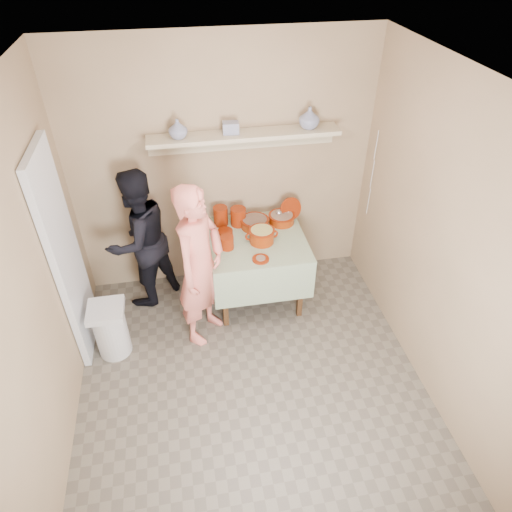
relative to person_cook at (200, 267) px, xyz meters
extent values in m
plane|color=#645B4F|center=(0.34, -0.85, -0.82)|extent=(3.50, 3.50, 0.00)
cube|color=silver|center=(-1.12, 0.10, 0.18)|extent=(0.06, 0.70, 2.00)
cylinder|color=#6B1A07|center=(0.28, 0.74, 0.04)|extent=(0.15, 0.15, 0.20)
cylinder|color=#6B1A07|center=(0.45, 0.70, 0.04)|extent=(0.16, 0.16, 0.19)
cylinder|color=#6B1A07|center=(0.28, 0.32, 0.01)|extent=(0.13, 0.13, 0.13)
cylinder|color=#6B1A07|center=(0.30, 0.55, -0.03)|extent=(0.15, 0.15, 0.05)
cylinder|color=#6B1A07|center=(1.01, 0.71, 0.06)|extent=(0.26, 0.16, 0.23)
imported|color=navy|center=(1.16, 0.77, 1.00)|extent=(0.24, 0.24, 0.20)
imported|color=navy|center=(-0.06, 0.76, 0.99)|extent=(0.22, 0.22, 0.18)
cube|color=navy|center=(0.42, 0.78, 0.96)|extent=(0.16, 0.12, 0.11)
imported|color=#EB7465|center=(0.00, 0.00, 0.00)|extent=(0.67, 0.71, 1.64)
imported|color=black|center=(-0.56, 0.62, -0.07)|extent=(0.92, 0.91, 1.50)
cube|color=#A08462|center=(0.34, 0.91, 0.48)|extent=(3.00, 0.02, 2.60)
cube|color=#A08462|center=(-1.17, -0.85, 0.48)|extent=(0.02, 3.50, 2.60)
cube|color=#A08462|center=(1.85, -0.85, 0.48)|extent=(0.02, 3.50, 2.60)
cube|color=silver|center=(0.34, -0.85, 1.79)|extent=(3.00, 3.50, 0.02)
cube|color=#4C2D16|center=(0.21, 0.05, -0.46)|extent=(0.05, 0.05, 0.71)
cube|color=#4C2D16|center=(0.97, 0.05, -0.46)|extent=(0.05, 0.05, 0.71)
cube|color=#4C2D16|center=(0.21, 0.81, -0.46)|extent=(0.05, 0.05, 0.71)
cube|color=#4C2D16|center=(0.97, 0.81, -0.46)|extent=(0.05, 0.05, 0.71)
cube|color=#4C2D16|center=(0.59, 0.43, -0.09)|extent=(0.90, 0.90, 0.04)
cube|color=#29591E|center=(0.59, 0.43, -0.06)|extent=(0.96, 0.96, 0.01)
cube|color=#29591E|center=(0.59, -0.05, -0.28)|extent=(0.96, 0.01, 0.44)
cube|color=#29591E|center=(0.59, 0.91, -0.28)|extent=(0.96, 0.01, 0.44)
cube|color=#29591E|center=(0.11, 0.43, -0.28)|extent=(0.01, 0.96, 0.44)
cube|color=#29591E|center=(1.07, 0.43, -0.28)|extent=(0.01, 0.96, 0.44)
cylinder|color=maroon|center=(0.61, 0.62, -0.01)|extent=(0.28, 0.28, 0.09)
cylinder|color=#6B1A07|center=(0.61, 0.62, 0.03)|extent=(0.30, 0.30, 0.01)
cylinder|color=brown|center=(0.61, 0.62, 0.02)|extent=(0.25, 0.25, 0.05)
cylinder|color=maroon|center=(0.90, 0.65, -0.01)|extent=(0.26, 0.26, 0.09)
cylinder|color=#6B1A07|center=(0.90, 0.65, 0.03)|extent=(0.28, 0.28, 0.01)
cylinder|color=#8C6B54|center=(0.90, 0.65, 0.02)|extent=(0.23, 0.23, 0.05)
cylinder|color=silver|center=(0.91, 0.56, 0.12)|extent=(0.01, 0.22, 0.16)
sphere|color=silver|center=(0.87, 0.68, 0.05)|extent=(0.07, 0.07, 0.07)
cylinder|color=maroon|center=(0.63, 0.35, 0.01)|extent=(0.24, 0.24, 0.14)
cylinder|color=#6B1A07|center=(0.63, 0.35, 0.08)|extent=(0.25, 0.25, 0.01)
cylinder|color=tan|center=(0.63, 0.35, 0.06)|extent=(0.21, 0.21, 0.05)
torus|color=#6B1A07|center=(0.51, 0.35, 0.02)|extent=(0.09, 0.02, 0.09)
torus|color=#6B1A07|center=(0.75, 0.35, 0.02)|extent=(0.09, 0.02, 0.09)
cylinder|color=#6B1A07|center=(0.57, 0.07, -0.05)|extent=(0.16, 0.16, 0.02)
cylinder|color=#8C6B54|center=(0.57, 0.07, -0.04)|extent=(0.09, 0.09, 0.01)
cube|color=#C4B491|center=(0.54, 0.77, 0.88)|extent=(1.80, 0.25, 0.04)
cube|color=#C4B491|center=(0.54, 0.89, 0.78)|extent=(1.80, 0.02, 0.18)
cylinder|color=silver|center=(-0.87, -0.11, -0.57)|extent=(0.30, 0.30, 0.50)
cube|color=silver|center=(-0.87, -0.11, -0.29)|extent=(0.32, 0.32, 0.06)
cylinder|color=silver|center=(1.81, 0.65, 0.73)|extent=(0.01, 0.01, 0.30)
cylinder|color=silver|center=(1.81, 0.63, 0.43)|extent=(0.01, 0.01, 0.30)
cylinder|color=silver|center=(1.81, 0.61, 0.13)|extent=(0.01, 0.01, 0.30)
camera|label=1|loc=(-0.08, -3.21, 2.57)|focal=32.00mm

